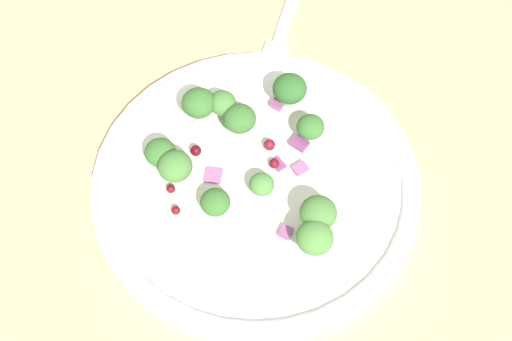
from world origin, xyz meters
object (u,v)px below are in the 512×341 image
(plate, at_px, (256,182))
(broccoli_floret_2, at_px, (315,238))
(fork, at_px, (289,9))
(broccoli_floret_1, at_px, (310,127))
(broccoli_floret_0, at_px, (160,153))

(plate, distance_m, broccoli_floret_2, 0.08)
(fork, bearing_deg, broccoli_floret_2, 70.50)
(broccoli_floret_1, distance_m, fork, 0.16)
(broccoli_floret_2, xyz_separation_m, fork, (-0.09, -0.25, -0.03))
(broccoli_floret_1, relative_size, fork, 0.15)
(broccoli_floret_2, height_order, fork, broccoli_floret_2)
(plate, bearing_deg, broccoli_floret_1, -160.34)
(broccoli_floret_0, relative_size, broccoli_floret_2, 0.91)
(broccoli_floret_0, xyz_separation_m, broccoli_floret_1, (-0.12, 0.02, 0.00))
(plate, distance_m, broccoli_floret_0, 0.08)
(broccoli_floret_0, relative_size, fork, 0.16)
(broccoli_floret_2, bearing_deg, fork, -109.50)
(broccoli_floret_0, distance_m, broccoli_floret_2, 0.15)
(broccoli_floret_1, xyz_separation_m, broccoli_floret_2, (0.04, 0.10, 0.01))
(broccoli_floret_0, bearing_deg, broccoli_floret_1, 169.36)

